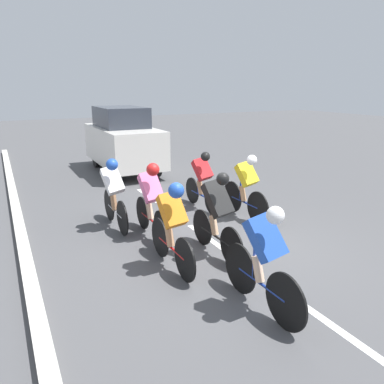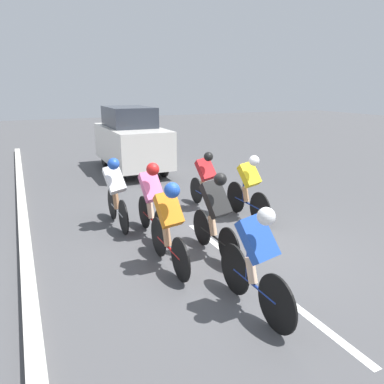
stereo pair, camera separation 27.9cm
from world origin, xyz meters
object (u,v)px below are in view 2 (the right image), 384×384
Objects in this scene: cyclist_orange at (169,223)px; cyclist_black at (215,213)px; cyclist_red at (206,179)px; cyclist_pink at (152,198)px; cyclist_yellow at (249,186)px; cyclist_white at (116,191)px; support_car at (131,140)px; cyclist_blue at (256,258)px.

cyclist_orange is 0.88m from cyclist_black.
cyclist_black is at bearing 66.81° from cyclist_red.
cyclist_red is 3.08m from cyclist_orange.
cyclist_black is (-0.69, 1.25, -0.01)m from cyclist_pink.
cyclist_white reaches higher than cyclist_yellow.
support_car is at bearing -102.44° from cyclist_pink.
cyclist_blue is 1.03× the size of cyclist_red.
cyclist_orange is at bearing 30.91° from cyclist_yellow.
cyclist_orange reaches higher than cyclist_yellow.
cyclist_black reaches higher than cyclist_pink.
cyclist_yellow is 2.79m from cyclist_orange.
cyclist_orange is at bearing -71.07° from cyclist_blue.
cyclist_orange is at bearing 97.93° from cyclist_white.
support_car is (-1.78, -5.07, 0.28)m from cyclist_white.
cyclist_black is (-0.87, -0.11, 0.01)m from cyclist_orange.
cyclist_black is (1.52, 1.33, 0.04)m from cyclist_yellow.
cyclist_black reaches higher than cyclist_yellow.
support_car reaches higher than cyclist_black.
support_car is (-1.48, -7.25, 0.28)m from cyclist_orange.
cyclist_red is 0.96× the size of cyclist_yellow.
cyclist_yellow is at bearing -121.68° from cyclist_blue.
cyclist_black is at bearing -172.93° from cyclist_orange.
support_car reaches higher than cyclist_pink.
cyclist_white is at bearing 70.62° from support_car.
cyclist_red is 0.99× the size of cyclist_black.
cyclist_pink is 1.42m from cyclist_black.
cyclist_white is (0.84, -3.75, 0.01)m from cyclist_blue.
cyclist_red is 0.99× the size of cyclist_orange.
cyclist_orange is (2.40, 1.43, 0.03)m from cyclist_yellow.
cyclist_pink reaches higher than cyclist_red.
cyclist_black reaches higher than cyclist_blue.
cyclist_red is 0.42× the size of support_car.
cyclist_blue is 4.23m from cyclist_red.
cyclist_pink is at bearing 32.80° from cyclist_red.
cyclist_yellow is at bearing 164.67° from cyclist_white.
cyclist_yellow is 2.02m from cyclist_black.
cyclist_black is at bearing 119.63° from cyclist_white.
cyclist_white reaches higher than cyclist_red.
cyclist_red is 0.98× the size of cyclist_pink.
cyclist_pink reaches higher than cyclist_white.
cyclist_pink is 2.22m from cyclist_yellow.
cyclist_orange is at bearing 7.07° from cyclist_black.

